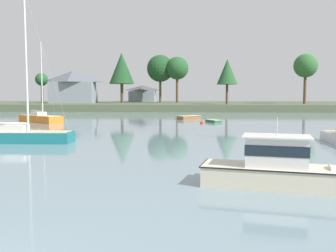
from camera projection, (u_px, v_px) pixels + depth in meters
far_shore_bank at (173, 105)px, 103.99m from camera, size 166.32×49.03×1.59m
sailboat_orange at (40, 120)px, 51.03m from camera, size 7.48×6.28×11.52m
sailboat_teal at (20, 139)px, 29.25m from camera, size 8.29×2.34×12.45m
dinghy_wood at (189, 118)px, 57.32m from camera, size 3.97×3.96×0.75m
cruiser_cream at (288, 175)px, 14.92m from camera, size 6.90×3.29×3.54m
dinghy_green at (213, 121)px, 50.69m from camera, size 2.28×3.03×0.50m
mooring_buoy_red at (202, 123)px, 48.40m from camera, size 0.45×0.45×0.50m
mooring_buoy_orange at (42, 113)px, 76.64m from camera, size 0.51×0.51×0.56m
shore_tree_left at (42, 80)px, 96.65m from camera, size 3.33×3.33×7.88m
shore_tree_inland_b at (122, 69)px, 96.71m from camera, size 6.60×6.60×13.16m
shore_tree_far_right at (160, 69)px, 102.76m from camera, size 7.48×7.48×13.25m
shore_tree_right_mid at (306, 66)px, 89.26m from camera, size 5.71×5.71×12.09m
shore_tree_center_left at (177, 68)px, 100.65m from camera, size 6.19×6.19×12.54m
shore_tree_center_right at (227, 72)px, 84.03m from camera, size 4.73×4.73×10.35m
cottage_eastern at (73, 86)px, 97.74m from camera, size 12.50×6.50×8.50m
cottage_behind_trees at (143, 93)px, 115.23m from camera, size 8.55×7.94×5.09m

